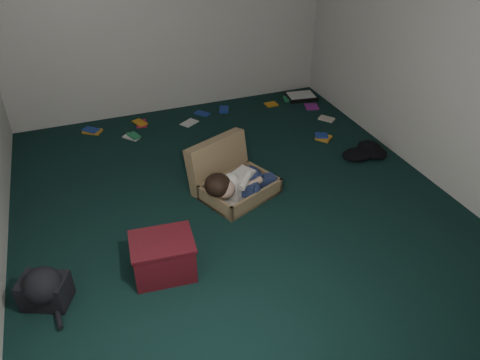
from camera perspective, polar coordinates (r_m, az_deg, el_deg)
floor at (r=4.45m, az=-0.69°, el=-2.74°), size 4.50×4.50×0.00m
wall_back at (r=5.90m, az=-8.93°, el=20.18°), size 4.50×0.00×4.50m
wall_front at (r=2.14m, az=20.82°, el=-8.08°), size 4.50×0.00×4.50m
wall_right at (r=4.85m, az=22.78°, el=15.12°), size 0.00×4.50×4.50m
suitcase at (r=4.53m, az=-1.18°, el=0.31°), size 0.88×0.87×0.50m
person at (r=4.38m, az=-0.12°, el=-0.35°), size 0.75×0.40×0.31m
maroon_bin at (r=3.68m, az=-9.33°, el=-9.20°), size 0.51×0.42×0.33m
backpack at (r=3.72m, az=-22.70°, el=-12.28°), size 0.51×0.47×0.25m
clothing_pile at (r=5.34m, az=15.58°, el=3.63°), size 0.57×0.50×0.15m
paper_tray at (r=6.60m, az=7.43°, el=10.07°), size 0.43×0.34×0.05m
book_scatter at (r=6.02m, az=-0.55°, el=7.78°), size 3.00×1.37×0.02m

